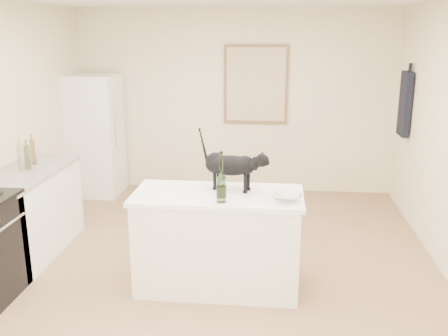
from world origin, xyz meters
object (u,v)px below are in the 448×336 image
at_px(fridge, 95,135).
at_px(black_cat, 230,168).
at_px(glass_bowl, 287,198).
at_px(wine_bottle, 221,180).

height_order(fridge, black_cat, fridge).
bearing_deg(glass_bowl, wine_bottle, -173.39).
xyz_separation_m(wine_bottle, glass_bowl, (0.55, 0.06, -0.16)).
xyz_separation_m(fridge, wine_bottle, (2.11, -2.77, 0.24)).
height_order(wine_bottle, glass_bowl, wine_bottle).
bearing_deg(black_cat, wine_bottle, -82.44).
bearing_deg(wine_bottle, fridge, 127.23).
relative_size(black_cat, glass_bowl, 2.36).
distance_m(fridge, glass_bowl, 3.79).
bearing_deg(glass_bowl, black_cat, 151.24).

